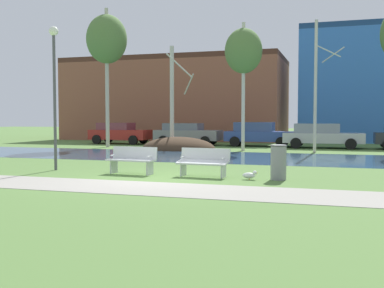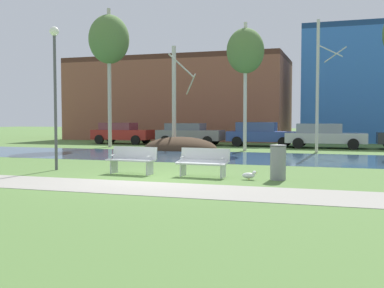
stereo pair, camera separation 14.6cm
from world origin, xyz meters
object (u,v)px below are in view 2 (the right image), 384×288
parked_van_nearest_red (122,133)px  parked_sedan_second_grey (189,133)px  bench_right (203,161)px  seagull (249,175)px  trash_bin (278,162)px  parked_wagon_fourth_silver (324,135)px  bench_left (132,159)px  parked_hatch_third_blue (261,134)px  streetlamp (55,74)px

parked_van_nearest_red → parked_sedan_second_grey: size_ratio=0.95×
bench_right → seagull: size_ratio=3.51×
trash_bin → parked_wagon_fourth_silver: (0.75, 15.26, 0.25)m
seagull → parked_sedan_second_grey: 17.81m
bench_right → parked_sedan_second_grey: (-5.70, 16.02, 0.31)m
bench_left → parked_van_nearest_red: 17.83m
parked_van_nearest_red → parked_hatch_third_blue: 9.73m
streetlamp → parked_sedan_second_grey: 16.01m
seagull → streetlamp: (-6.87, 0.49, 3.20)m
bench_right → parked_van_nearest_red: size_ratio=0.39×
seagull → parked_van_nearest_red: bearing=127.0°
seagull → streetlamp: streetlamp is taller
bench_left → trash_bin: 4.68m
bench_right → parked_van_nearest_red: parked_van_nearest_red is taller
bench_left → parked_wagon_fourth_silver: 16.16m
bench_left → parked_hatch_third_blue: (1.50, 15.96, 0.33)m
bench_left → parked_sedan_second_grey: (-3.30, 16.02, 0.31)m
bench_left → parked_hatch_third_blue: size_ratio=0.38×
trash_bin → parked_van_nearest_red: (-12.91, 15.86, 0.25)m
seagull → parked_sedan_second_grey: (-7.19, 16.29, 0.64)m
parked_van_nearest_red → parked_sedan_second_grey: bearing=2.3°
parked_van_nearest_red → parked_wagon_fourth_silver: parked_van_nearest_red is taller
seagull → parked_hatch_third_blue: parked_hatch_third_blue is taller
parked_sedan_second_grey → streetlamp: bearing=-88.8°
bench_right → trash_bin: bearing=-1.2°
bench_right → parked_sedan_second_grey: size_ratio=0.37×
seagull → parked_van_nearest_red: parked_van_nearest_red is taller
seagull → parked_hatch_third_blue: size_ratio=0.11×
streetlamp → bench_right: bearing=-2.3°
trash_bin → seagull: (-0.80, -0.22, -0.40)m
bench_left → parked_hatch_third_blue: bearing=84.6°
bench_left → bench_right: bearing=0.0°
parked_sedan_second_grey → parked_hatch_third_blue: bearing=-0.6°
seagull → bench_right: bearing=169.7°
parked_van_nearest_red → parked_sedan_second_grey: parked_van_nearest_red is taller
parked_van_nearest_red → streetlamp: bearing=-71.4°
bench_right → parked_van_nearest_red: bearing=123.9°
streetlamp → parked_van_nearest_red: (-5.24, 15.60, -2.55)m
seagull → trash_bin: bearing=15.3°
trash_bin → parked_sedan_second_grey: bearing=116.4°
parked_van_nearest_red → parked_wagon_fourth_silver: bearing=-2.5°
bench_right → seagull: bench_right is taller
streetlamp → parked_hatch_third_blue: 16.57m
seagull → parked_sedan_second_grey: bearing=113.8°
bench_right → bench_left: bearing=180.0°
bench_left → parked_sedan_second_grey: size_ratio=0.37×
parked_hatch_third_blue → parked_wagon_fourth_silver: (3.93, -0.75, -0.02)m
parked_van_nearest_red → parked_hatch_third_blue: parked_hatch_third_blue is taller
seagull → parked_van_nearest_red: size_ratio=0.11×
bench_left → parked_hatch_third_blue: 16.04m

